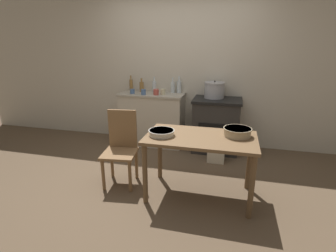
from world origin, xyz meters
name	(u,v)px	position (x,y,z in m)	size (l,w,h in m)	color
ground_plane	(157,182)	(0.00, 0.00, 0.00)	(14.00, 14.00, 0.00)	brown
wall_back	(182,70)	(0.00, 1.58, 1.27)	(8.00, 0.07, 2.55)	beige
counter_cabinet	(152,119)	(-0.46, 1.31, 0.45)	(1.09, 0.51, 0.90)	beige
stove	(216,125)	(0.63, 1.27, 0.44)	(0.76, 0.59, 0.87)	#2D2B28
work_table	(200,145)	(0.56, -0.15, 0.63)	(1.21, 0.69, 0.73)	brown
chair	(121,146)	(-0.44, -0.06, 0.48)	(0.45, 0.45, 0.92)	olive
flour_sack	(216,150)	(0.68, 0.81, 0.19)	(0.25, 0.17, 0.38)	beige
stock_pot	(214,90)	(0.57, 1.35, 0.99)	(0.33, 0.33, 0.27)	#A8A8AD
mixing_bowl_large	(237,132)	(0.94, -0.03, 0.78)	(0.31, 0.31, 0.09)	tan
mixing_bowl_small	(161,132)	(0.13, -0.22, 0.77)	(0.29, 0.29, 0.06)	silver
bottle_far_left	(154,86)	(-0.45, 1.41, 1.00)	(0.06, 0.06, 0.27)	silver
bottle_left	(142,87)	(-0.68, 1.42, 0.99)	(0.08, 0.08, 0.23)	olive
bottle_mid_left	(173,87)	(-0.14, 1.46, 1.00)	(0.07, 0.07, 0.26)	silver
bottle_center_left	(179,86)	(-0.04, 1.49, 1.00)	(0.08, 0.08, 0.28)	silver
bottle_center	(131,85)	(-0.90, 1.48, 1.00)	(0.06, 0.06, 0.27)	olive
cup_center_right	(132,91)	(-0.78, 1.22, 0.93)	(0.08, 0.08, 0.08)	#4C6B99
cup_mid_right	(143,92)	(-0.57, 1.17, 0.94)	(0.08, 0.08, 0.09)	#4C6B99
cup_right	(163,92)	(-0.26, 1.26, 0.94)	(0.08, 0.08, 0.09)	beige
cup_far_right	(156,92)	(-0.36, 1.20, 0.94)	(0.09, 0.09, 0.09)	#B74C42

